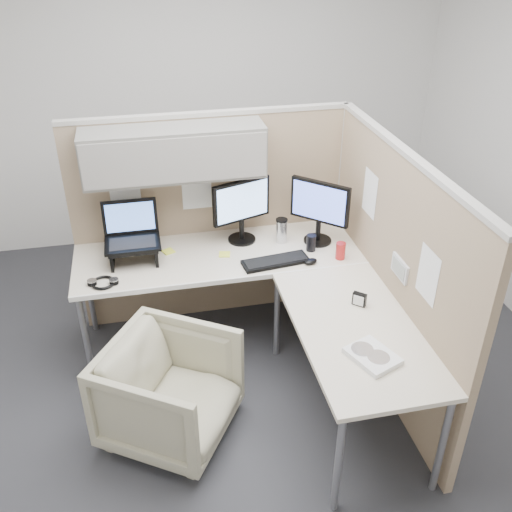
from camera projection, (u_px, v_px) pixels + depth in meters
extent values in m
plane|color=#2A2A2E|center=(249.00, 381.00, 3.93)|extent=(4.50, 4.50, 0.00)
cube|color=tan|center=(212.00, 221.00, 4.26)|extent=(2.00, 0.05, 1.60)
cube|color=#A8A399|center=(207.00, 114.00, 3.84)|extent=(2.00, 0.06, 0.03)
cube|color=slate|center=(174.00, 152.00, 3.77)|extent=(1.20, 0.34, 0.34)
cube|color=gray|center=(176.00, 161.00, 3.62)|extent=(1.18, 0.01, 0.30)
plane|color=white|center=(124.00, 186.00, 3.94)|extent=(0.26, 0.00, 0.26)
plane|color=white|center=(197.00, 189.00, 4.07)|extent=(0.26, 0.00, 0.26)
cube|color=tan|center=(391.00, 277.00, 3.60)|extent=(0.05, 2.00, 1.60)
cube|color=#A8A399|center=(409.00, 154.00, 3.18)|extent=(0.06, 2.00, 0.03)
cube|color=#A8A399|center=(339.00, 209.00, 4.44)|extent=(0.06, 0.06, 1.60)
cube|color=silver|center=(401.00, 268.00, 3.38)|extent=(0.02, 0.20, 0.12)
cube|color=gray|center=(398.00, 268.00, 3.38)|extent=(0.00, 0.16, 0.09)
plane|color=white|center=(370.00, 193.00, 3.72)|extent=(0.00, 0.26, 0.26)
plane|color=white|center=(428.00, 275.00, 3.06)|extent=(0.00, 0.26, 0.26)
cube|color=beige|center=(220.00, 255.00, 3.99)|extent=(2.00, 0.68, 0.03)
cube|color=beige|center=(356.00, 329.00, 3.28)|extent=(0.68, 1.30, 0.03)
cube|color=white|center=(228.00, 281.00, 3.71)|extent=(2.00, 0.02, 0.03)
cylinder|color=gray|center=(86.00, 340.00, 3.77)|extent=(0.04, 0.04, 0.70)
cylinder|color=gray|center=(89.00, 291.00, 4.25)|extent=(0.04, 0.04, 0.70)
cylinder|color=gray|center=(338.00, 464.00, 2.91)|extent=(0.04, 0.04, 0.70)
cylinder|color=gray|center=(442.00, 445.00, 3.02)|extent=(0.04, 0.04, 0.70)
cylinder|color=gray|center=(277.00, 315.00, 4.00)|extent=(0.04, 0.04, 0.70)
imported|color=#C0BB98|center=(170.00, 387.00, 3.38)|extent=(0.92, 0.94, 0.72)
cylinder|color=black|center=(242.00, 239.00, 4.14)|extent=(0.20, 0.20, 0.02)
cylinder|color=black|center=(242.00, 229.00, 4.10)|extent=(0.04, 0.04, 0.15)
cube|color=black|center=(241.00, 201.00, 3.99)|extent=(0.43, 0.18, 0.30)
cube|color=#85AFE7|center=(243.00, 202.00, 3.97)|extent=(0.38, 0.14, 0.26)
cylinder|color=black|center=(317.00, 240.00, 4.13)|extent=(0.20, 0.20, 0.02)
cylinder|color=black|center=(318.00, 230.00, 4.09)|extent=(0.04, 0.04, 0.15)
cube|color=black|center=(320.00, 202.00, 3.97)|extent=(0.34, 0.33, 0.30)
cube|color=#5770EE|center=(319.00, 203.00, 3.96)|extent=(0.29, 0.28, 0.26)
cube|color=black|center=(133.00, 246.00, 3.83)|extent=(0.33, 0.26, 0.02)
cube|color=black|center=(112.00, 255.00, 3.83)|extent=(0.02, 0.24, 0.13)
cube|color=black|center=(156.00, 251.00, 3.89)|extent=(0.02, 0.24, 0.13)
cube|color=black|center=(133.00, 243.00, 3.82)|extent=(0.37, 0.26, 0.02)
cube|color=black|center=(130.00, 216.00, 3.89)|extent=(0.37, 0.06, 0.24)
cube|color=#598CF2|center=(130.00, 217.00, 3.88)|extent=(0.32, 0.04, 0.19)
cube|color=black|center=(276.00, 262.00, 3.87)|extent=(0.47, 0.20, 0.02)
ellipsoid|color=black|center=(311.00, 261.00, 3.86)|extent=(0.11, 0.09, 0.03)
cylinder|color=silver|center=(282.00, 231.00, 4.09)|extent=(0.08, 0.08, 0.17)
cylinder|color=black|center=(282.00, 220.00, 4.04)|extent=(0.09, 0.09, 0.01)
cylinder|color=#B21E1E|center=(341.00, 251.00, 3.90)|extent=(0.07, 0.07, 0.12)
cylinder|color=black|center=(311.00, 243.00, 3.99)|extent=(0.07, 0.07, 0.12)
cube|color=#F0F741|center=(168.00, 251.00, 4.00)|extent=(0.10, 0.10, 0.01)
cube|color=#F0F741|center=(225.00, 254.00, 3.97)|extent=(0.09, 0.09, 0.01)
torus|color=black|center=(103.00, 283.00, 3.65)|extent=(0.17, 0.17, 0.02)
cylinder|color=black|center=(92.00, 283.00, 3.64)|extent=(0.06, 0.06, 0.03)
cylinder|color=black|center=(114.00, 281.00, 3.65)|extent=(0.06, 0.06, 0.03)
cube|color=white|center=(372.00, 356.00, 3.03)|extent=(0.29, 0.32, 0.03)
cylinder|color=silver|center=(379.00, 357.00, 3.00)|extent=(0.12, 0.12, 0.00)
cylinder|color=silver|center=(362.00, 349.00, 3.06)|extent=(0.12, 0.12, 0.00)
cube|color=black|center=(359.00, 299.00, 3.44)|extent=(0.08, 0.08, 0.08)
cube|color=white|center=(358.00, 301.00, 3.42)|extent=(0.05, 0.05, 0.06)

